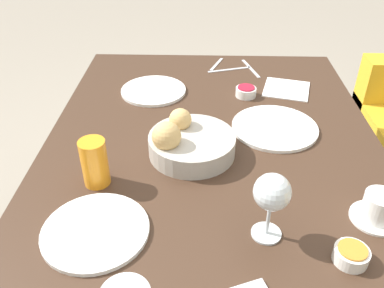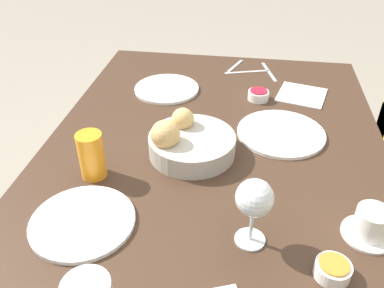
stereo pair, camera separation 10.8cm
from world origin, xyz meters
The scene contains 14 objects.
dining_table centered at (0.00, 0.00, 0.62)m, with size 1.29×0.94×0.72m.
bread_basket centered at (0.04, -0.07, 0.75)m, with size 0.23×0.23×0.12m.
plate_near_left centered at (-0.32, -0.20, 0.72)m, with size 0.22×0.22×0.01m.
plate_near_right centered at (0.33, -0.25, 0.72)m, with size 0.23×0.23×0.01m.
plate_far_center centered at (-0.09, 0.18, 0.72)m, with size 0.25×0.25×0.01m.
juice_glass centered at (0.17, -0.28, 0.78)m, with size 0.06×0.06×0.12m.
wine_glass centered at (0.33, 0.11, 0.83)m, with size 0.08×0.08×0.16m.
coffee_cup centered at (0.27, 0.35, 0.75)m, with size 0.11×0.11×0.07m.
jam_bowl_berry centered at (-0.30, 0.12, 0.73)m, with size 0.07×0.07×0.03m.
jam_bowl_honey centered at (0.39, 0.27, 0.73)m, with size 0.07×0.07×0.03m.
fork_silver centered at (-0.51, 0.07, 0.72)m, with size 0.06×0.16×0.00m.
knife_silver centered at (-0.52, 0.15, 0.72)m, with size 0.16×0.06×0.00m.
spoon_coffee centered at (-0.55, 0.02, 0.72)m, with size 0.12×0.06×0.00m.
napkin centered at (-0.35, 0.26, 0.72)m, with size 0.18×0.18×0.00m.
Camera 2 is at (0.92, 0.08, 1.36)m, focal length 38.00 mm.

